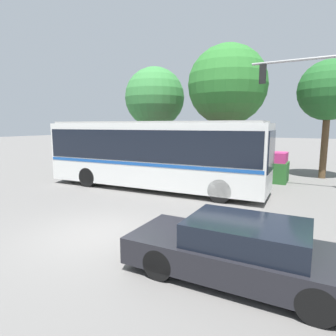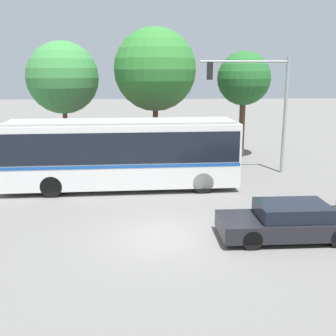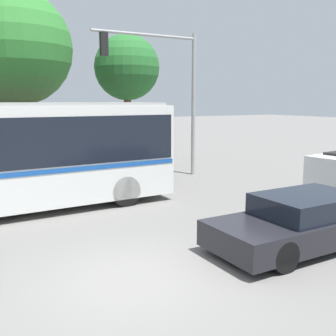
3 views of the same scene
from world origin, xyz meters
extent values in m
plane|color=slate|center=(0.00, 0.00, 0.00)|extent=(140.00, 140.00, 0.00)
cube|color=silver|center=(-1.76, 6.02, 1.76)|extent=(11.25, 2.95, 3.01)
cube|color=black|center=(-1.76, 6.02, 2.24)|extent=(11.03, 2.98, 1.45)
cube|color=#194C9E|center=(-1.76, 6.02, 1.40)|extent=(11.14, 2.98, 0.14)
cube|color=black|center=(3.84, 6.25, 2.12)|extent=(0.15, 2.12, 1.69)
cube|color=#959592|center=(-1.76, 6.02, 3.31)|extent=(10.80, 2.73, 0.10)
cylinder|color=black|center=(1.99, 7.28, 0.50)|extent=(1.01, 0.34, 1.00)
cylinder|color=black|center=(2.08, 5.08, 0.50)|extent=(1.01, 0.34, 1.00)
cylinder|color=black|center=(-5.04, 6.99, 0.50)|extent=(1.01, 0.34, 1.00)
cylinder|color=black|center=(-4.95, 4.79, 0.50)|extent=(1.01, 0.34, 1.00)
cube|color=black|center=(4.31, -0.39, 0.47)|extent=(4.80, 1.95, 0.58)
cube|color=black|center=(4.42, -0.39, 1.01)|extent=(2.41, 1.69, 0.49)
cylinder|color=black|center=(2.84, -1.24, 0.33)|extent=(0.67, 0.23, 0.67)
cylinder|color=black|center=(2.81, 0.43, 0.33)|extent=(0.67, 0.23, 0.67)
cylinder|color=black|center=(5.73, 0.46, 0.33)|extent=(0.67, 0.23, 0.67)
cylinder|color=gray|center=(7.11, 8.82, 3.19)|extent=(0.18, 0.18, 6.37)
cylinder|color=gray|center=(4.72, 8.82, 6.14)|extent=(4.77, 0.12, 0.12)
cube|color=black|center=(2.86, 8.82, 5.64)|extent=(0.30, 0.22, 0.90)
cylinder|color=red|center=(2.86, 8.94, 5.94)|extent=(0.18, 0.02, 0.18)
cylinder|color=yellow|center=(2.86, 8.94, 5.64)|extent=(0.18, 0.02, 0.18)
cylinder|color=green|center=(2.86, 8.94, 5.34)|extent=(0.18, 0.02, 0.18)
cube|color=#286028|center=(-0.43, 10.74, 0.57)|extent=(9.05, 1.51, 1.13)
cube|color=#B22D6B|center=(-0.43, 10.74, 1.40)|extent=(8.87, 1.43, 0.55)
cylinder|color=brown|center=(-5.78, 12.95, 1.81)|extent=(0.29, 0.29, 3.62)
sphere|color=#387F3D|center=(-5.78, 12.95, 5.24)|extent=(4.49, 4.49, 4.49)
cylinder|color=brown|center=(0.00, 12.46, 1.95)|extent=(0.33, 0.33, 3.90)
sphere|color=#2D752D|center=(0.00, 12.46, 5.73)|extent=(5.10, 5.10, 5.10)
cylinder|color=brown|center=(5.78, 13.33, 1.96)|extent=(0.39, 0.39, 3.93)
sphere|color=#236028|center=(5.78, 13.33, 5.18)|extent=(3.47, 3.47, 3.47)
camera|label=1|loc=(5.64, -6.02, 3.19)|focal=30.41mm
camera|label=2|loc=(-0.50, -13.32, 5.69)|focal=43.37mm
camera|label=3|loc=(-2.86, -6.70, 3.41)|focal=42.47mm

